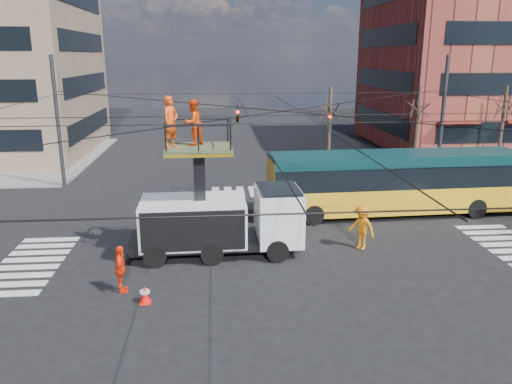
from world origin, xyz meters
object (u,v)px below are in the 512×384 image
Objects in this scene: worker_ground at (121,269)px; flagger at (362,227)px; city_bus at (395,182)px; traffic_cone at (145,294)px; utility_truck at (220,205)px.

flagger is at bearing -77.82° from worker_ground.
worker_ground is (-12.50, -7.84, -0.87)m from city_bus.
city_bus is 5.56m from flagger.
traffic_cone is 0.37× the size of worker_ground.
traffic_cone is at bearing -106.24° from flagger.
traffic_cone is 9.50m from flagger.
flagger is (-3.06, -4.58, -0.77)m from city_bus.
utility_truck reaches higher than city_bus.
utility_truck is at bearing -132.19° from flagger.
flagger is at bearing 25.81° from traffic_cone.
city_bus is 14.78m from worker_ground.
city_bus reaches higher than traffic_cone.
city_bus reaches higher than worker_ground.
utility_truck is 11.33× the size of traffic_cone.
utility_truck reaches higher than flagger.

